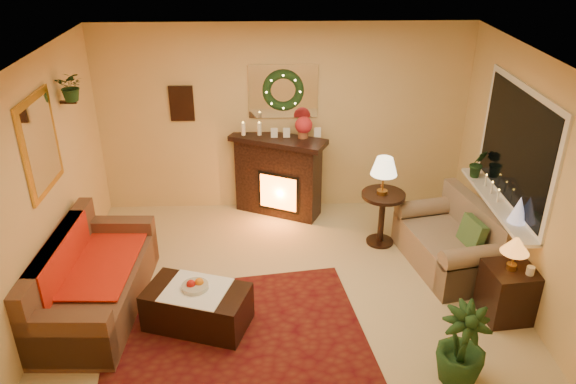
{
  "coord_description": "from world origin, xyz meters",
  "views": [
    {
      "loc": [
        -0.18,
        -5.0,
        3.83
      ],
      "look_at": [
        0.0,
        0.35,
        1.15
      ],
      "focal_mm": 35.0,
      "sensor_mm": 36.0,
      "label": 1
    }
  ],
  "objects_px": {
    "sofa": "(95,274)",
    "side_table_round": "(381,220)",
    "loveseat": "(449,235)",
    "end_table_square": "(507,294)",
    "coffee_table": "(198,308)",
    "fireplace": "(278,176)"
  },
  "relations": [
    {
      "from": "sofa",
      "to": "side_table_round",
      "type": "bearing_deg",
      "value": 22.78
    },
    {
      "from": "sofa",
      "to": "loveseat",
      "type": "height_order",
      "value": "sofa"
    },
    {
      "from": "end_table_square",
      "to": "coffee_table",
      "type": "height_order",
      "value": "end_table_square"
    },
    {
      "from": "sofa",
      "to": "end_table_square",
      "type": "distance_m",
      "value": 4.31
    },
    {
      "from": "sofa",
      "to": "end_table_square",
      "type": "bearing_deg",
      "value": -1.47
    },
    {
      "from": "side_table_round",
      "to": "fireplace",
      "type": "bearing_deg",
      "value": 145.52
    },
    {
      "from": "loveseat",
      "to": "side_table_round",
      "type": "bearing_deg",
      "value": 130.41
    },
    {
      "from": "side_table_round",
      "to": "end_table_square",
      "type": "bearing_deg",
      "value": -55.05
    },
    {
      "from": "sofa",
      "to": "loveseat",
      "type": "bearing_deg",
      "value": 12.01
    },
    {
      "from": "fireplace",
      "to": "side_table_round",
      "type": "relative_size",
      "value": 1.63
    },
    {
      "from": "end_table_square",
      "to": "coffee_table",
      "type": "xyz_separation_m",
      "value": [
        -3.21,
        -0.04,
        -0.06
      ]
    },
    {
      "from": "side_table_round",
      "to": "coffee_table",
      "type": "distance_m",
      "value": 2.66
    },
    {
      "from": "end_table_square",
      "to": "loveseat",
      "type": "bearing_deg",
      "value": 109.87
    },
    {
      "from": "sofa",
      "to": "end_table_square",
      "type": "relative_size",
      "value": 3.32
    },
    {
      "from": "sofa",
      "to": "loveseat",
      "type": "relative_size",
      "value": 1.4
    },
    {
      "from": "sofa",
      "to": "end_table_square",
      "type": "xyz_separation_m",
      "value": [
        4.3,
        -0.28,
        -0.16
      ]
    },
    {
      "from": "fireplace",
      "to": "sofa",
      "type": "bearing_deg",
      "value": -108.18
    },
    {
      "from": "loveseat",
      "to": "end_table_square",
      "type": "xyz_separation_m",
      "value": [
        0.35,
        -0.96,
        -0.15
      ]
    },
    {
      "from": "sofa",
      "to": "coffee_table",
      "type": "xyz_separation_m",
      "value": [
        1.09,
        -0.32,
        -0.22
      ]
    },
    {
      "from": "fireplace",
      "to": "end_table_square",
      "type": "bearing_deg",
      "value": -20.8
    },
    {
      "from": "sofa",
      "to": "side_table_round",
      "type": "relative_size",
      "value": 2.75
    },
    {
      "from": "sofa",
      "to": "loveseat",
      "type": "xyz_separation_m",
      "value": [
        3.95,
        0.68,
        -0.01
      ]
    }
  ]
}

